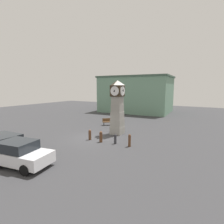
{
  "coord_description": "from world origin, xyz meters",
  "views": [
    {
      "loc": [
        9.97,
        -13.42,
        4.94
      ],
      "look_at": [
        0.57,
        3.1,
        2.27
      ],
      "focal_mm": 28.0,
      "sensor_mm": 36.0,
      "label": 1
    }
  ],
  "objects_px": {
    "bollard_near_tower": "(130,140)",
    "bollard_mid_row": "(115,139)",
    "car_by_building": "(20,154)",
    "clock_tower": "(117,108)",
    "bollard_end_row": "(90,135)",
    "bench": "(109,121)",
    "car_near_tower": "(5,145)",
    "bollard_far_row": "(101,137)"
  },
  "relations": [
    {
      "from": "bollard_far_row",
      "to": "bench",
      "type": "bearing_deg",
      "value": 115.26
    },
    {
      "from": "clock_tower",
      "to": "bollard_far_row",
      "type": "distance_m",
      "value": 4.03
    },
    {
      "from": "bollard_far_row",
      "to": "car_by_building",
      "type": "distance_m",
      "value": 6.82
    },
    {
      "from": "bollard_far_row",
      "to": "car_by_building",
      "type": "relative_size",
      "value": 0.25
    },
    {
      "from": "clock_tower",
      "to": "bollard_near_tower",
      "type": "height_order",
      "value": "clock_tower"
    },
    {
      "from": "bollard_near_tower",
      "to": "car_near_tower",
      "type": "distance_m",
      "value": 9.52
    },
    {
      "from": "bollard_mid_row",
      "to": "clock_tower",
      "type": "bearing_deg",
      "value": 114.92
    },
    {
      "from": "bollard_far_row",
      "to": "bollard_near_tower",
      "type": "bearing_deg",
      "value": 3.75
    },
    {
      "from": "bollard_far_row",
      "to": "car_by_building",
      "type": "xyz_separation_m",
      "value": [
        -1.75,
        -6.58,
        0.29
      ]
    },
    {
      "from": "bollard_end_row",
      "to": "car_near_tower",
      "type": "relative_size",
      "value": 0.22
    },
    {
      "from": "bollard_far_row",
      "to": "car_near_tower",
      "type": "distance_m",
      "value": 7.53
    },
    {
      "from": "clock_tower",
      "to": "bench",
      "type": "bearing_deg",
      "value": 132.66
    },
    {
      "from": "bollard_mid_row",
      "to": "bench",
      "type": "height_order",
      "value": "bench"
    },
    {
      "from": "bollard_end_row",
      "to": "bollard_near_tower",
      "type": "bearing_deg",
      "value": 1.28
    },
    {
      "from": "bollard_near_tower",
      "to": "bench",
      "type": "bearing_deg",
      "value": 132.46
    },
    {
      "from": "clock_tower",
      "to": "bollard_mid_row",
      "type": "bearing_deg",
      "value": -65.08
    },
    {
      "from": "clock_tower",
      "to": "car_by_building",
      "type": "distance_m",
      "value": 10.21
    },
    {
      "from": "car_by_building",
      "to": "bollard_near_tower",
      "type": "bearing_deg",
      "value": 56.28
    },
    {
      "from": "clock_tower",
      "to": "bollard_mid_row",
      "type": "xyz_separation_m",
      "value": [
        1.41,
        -3.04,
        -2.41
      ]
    },
    {
      "from": "car_near_tower",
      "to": "bench",
      "type": "distance_m",
      "value": 12.78
    },
    {
      "from": "bollard_end_row",
      "to": "bench",
      "type": "xyz_separation_m",
      "value": [
        -1.8,
        6.51,
        0.03
      ]
    },
    {
      "from": "clock_tower",
      "to": "bollard_near_tower",
      "type": "xyz_separation_m",
      "value": [
        2.81,
        -3.1,
        -2.31
      ]
    },
    {
      "from": "bollard_far_row",
      "to": "car_near_tower",
      "type": "bearing_deg",
      "value": -125.61
    },
    {
      "from": "bollard_near_tower",
      "to": "car_by_building",
      "type": "xyz_separation_m",
      "value": [
        -4.51,
        -6.76,
        0.26
      ]
    },
    {
      "from": "bollard_near_tower",
      "to": "car_by_building",
      "type": "height_order",
      "value": "car_by_building"
    },
    {
      "from": "car_near_tower",
      "to": "car_by_building",
      "type": "distance_m",
      "value": 2.67
    },
    {
      "from": "bollard_near_tower",
      "to": "car_by_building",
      "type": "distance_m",
      "value": 8.13
    },
    {
      "from": "clock_tower",
      "to": "bollard_mid_row",
      "type": "relative_size",
      "value": 6.45
    },
    {
      "from": "bollard_end_row",
      "to": "car_by_building",
      "type": "height_order",
      "value": "car_by_building"
    },
    {
      "from": "car_near_tower",
      "to": "car_by_building",
      "type": "height_order",
      "value": "car_by_building"
    },
    {
      "from": "clock_tower",
      "to": "bollard_near_tower",
      "type": "distance_m",
      "value": 4.78
    },
    {
      "from": "bollard_near_tower",
      "to": "bollard_end_row",
      "type": "height_order",
      "value": "bollard_near_tower"
    },
    {
      "from": "bollard_near_tower",
      "to": "car_near_tower",
      "type": "bearing_deg",
      "value": -138.58
    },
    {
      "from": "bollard_near_tower",
      "to": "bollard_mid_row",
      "type": "xyz_separation_m",
      "value": [
        -1.4,
        0.06,
        -0.1
      ]
    },
    {
      "from": "clock_tower",
      "to": "car_by_building",
      "type": "height_order",
      "value": "clock_tower"
    },
    {
      "from": "clock_tower",
      "to": "bollard_far_row",
      "type": "relative_size",
      "value": 5.59
    },
    {
      "from": "clock_tower",
      "to": "bollard_mid_row",
      "type": "distance_m",
      "value": 4.12
    },
    {
      "from": "bollard_mid_row",
      "to": "bollard_far_row",
      "type": "height_order",
      "value": "bollard_far_row"
    },
    {
      "from": "bollard_near_tower",
      "to": "car_near_tower",
      "type": "relative_size",
      "value": 0.24
    },
    {
      "from": "bollard_far_row",
      "to": "car_near_tower",
      "type": "relative_size",
      "value": 0.23
    },
    {
      "from": "bollard_far_row",
      "to": "bench",
      "type": "xyz_separation_m",
      "value": [
        -3.11,
        6.6,
        0.01
      ]
    },
    {
      "from": "bollard_near_tower",
      "to": "bollard_end_row",
      "type": "distance_m",
      "value": 4.07
    }
  ]
}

